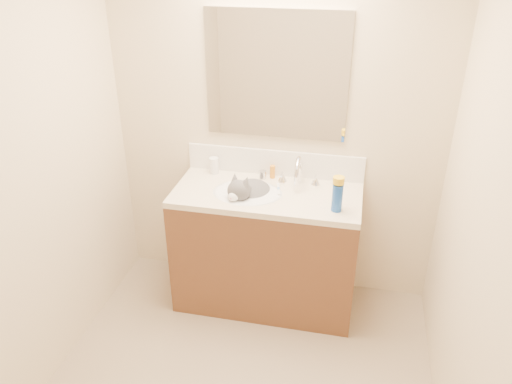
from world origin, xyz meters
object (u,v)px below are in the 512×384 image
at_px(cat, 249,195).
at_px(amber_bottle, 273,172).
at_px(faucet, 298,174).
at_px(silver_jar, 263,175).
at_px(pill_bottle, 214,166).
at_px(basin, 248,202).
at_px(vanity_cabinet, 266,251).
at_px(spray_can, 337,198).

distance_m(cat, amber_bottle, 0.26).
relative_size(faucet, silver_jar, 4.93).
height_order(pill_bottle, amber_bottle, pill_bottle).
distance_m(basin, silver_jar, 0.24).
distance_m(vanity_cabinet, pill_bottle, 0.68).
bearing_deg(amber_bottle, vanity_cabinet, -88.98).
bearing_deg(spray_can, cat, 166.20).
relative_size(amber_bottle, spray_can, 0.51).
height_order(basin, pill_bottle, pill_bottle).
xyz_separation_m(vanity_cabinet, faucet, (0.18, 0.14, 0.54)).
bearing_deg(cat, pill_bottle, 166.72).
bearing_deg(basin, cat, 75.43).
xyz_separation_m(silver_jar, spray_can, (0.52, -0.33, 0.06)).
distance_m(faucet, amber_bottle, 0.20).
bearing_deg(cat, spray_can, 7.84).
distance_m(pill_bottle, amber_bottle, 0.41).
bearing_deg(amber_bottle, cat, -116.70).
bearing_deg(silver_jar, vanity_cabinet, -70.56).
bearing_deg(silver_jar, pill_bottle, 177.37).
distance_m(faucet, spray_can, 0.39).
height_order(faucet, cat, faucet).
relative_size(pill_bottle, silver_jar, 1.97).
height_order(basin, silver_jar, silver_jar).
xyz_separation_m(cat, pill_bottle, (-0.30, 0.21, 0.09)).
xyz_separation_m(basin, silver_jar, (0.05, 0.22, 0.10)).
bearing_deg(spray_can, basin, 168.90).
height_order(faucet, spray_can, faucet).
height_order(basin, cat, cat).
xyz_separation_m(faucet, cat, (-0.29, -0.14, -0.12)).
xyz_separation_m(pill_bottle, silver_jar, (0.34, -0.02, -0.03)).
relative_size(vanity_cabinet, cat, 2.87).
height_order(vanity_cabinet, amber_bottle, amber_bottle).
xyz_separation_m(amber_bottle, spray_can, (0.45, -0.36, 0.04)).
distance_m(cat, silver_jar, 0.21).
height_order(faucet, silver_jar, faucet).
xyz_separation_m(faucet, spray_can, (0.27, -0.28, 0.00)).
relative_size(vanity_cabinet, faucet, 4.29).
relative_size(cat, amber_bottle, 4.72).
bearing_deg(pill_bottle, amber_bottle, 1.54).
xyz_separation_m(vanity_cabinet, cat, (-0.11, -0.00, 0.42)).
distance_m(amber_bottle, spray_can, 0.58).
distance_m(cat, pill_bottle, 0.37).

